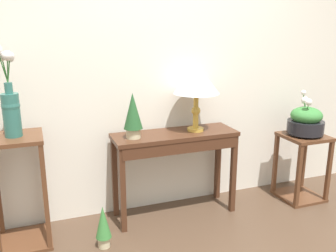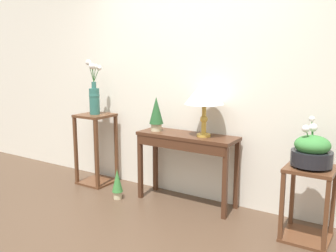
{
  "view_description": "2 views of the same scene",
  "coord_description": "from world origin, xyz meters",
  "px_view_note": "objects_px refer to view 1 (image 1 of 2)",
  "views": [
    {
      "loc": [
        -1.05,
        -1.62,
        1.66
      ],
      "look_at": [
        0.03,
        1.32,
        0.8
      ],
      "focal_mm": 39.46,
      "sensor_mm": 36.0,
      "label": 1
    },
    {
      "loc": [
        1.91,
        -2.05,
        1.56
      ],
      "look_at": [
        -0.18,
        1.23,
        0.83
      ],
      "focal_mm": 39.01,
      "sensor_mm": 36.0,
      "label": 2
    }
  ],
  "objects_px": {
    "table_lamp": "(196,81)",
    "planter_bowl_wide_right": "(306,121)",
    "potted_plant_on_console": "(133,114)",
    "console_table": "(176,147)",
    "flower_vase_tall_left": "(10,103)",
    "pedestal_stand_right": "(301,167)",
    "pedestal_stand_left": "(20,191)",
    "potted_plant_floor": "(103,225)"
  },
  "relations": [
    {
      "from": "potted_plant_on_console",
      "to": "pedestal_stand_right",
      "type": "xyz_separation_m",
      "value": [
        1.65,
        -0.11,
        -0.64
      ]
    },
    {
      "from": "table_lamp",
      "to": "console_table",
      "type": "bearing_deg",
      "value": -173.66
    },
    {
      "from": "potted_plant_on_console",
      "to": "pedestal_stand_left",
      "type": "distance_m",
      "value": 1.04
    },
    {
      "from": "table_lamp",
      "to": "pedestal_stand_right",
      "type": "height_order",
      "value": "table_lamp"
    },
    {
      "from": "flower_vase_tall_left",
      "to": "pedestal_stand_right",
      "type": "bearing_deg",
      "value": -2.2
    },
    {
      "from": "table_lamp",
      "to": "planter_bowl_wide_right",
      "type": "relative_size",
      "value": 1.35
    },
    {
      "from": "potted_plant_on_console",
      "to": "potted_plant_floor",
      "type": "relative_size",
      "value": 1.09
    },
    {
      "from": "pedestal_stand_left",
      "to": "potted_plant_floor",
      "type": "relative_size",
      "value": 2.54
    },
    {
      "from": "pedestal_stand_right",
      "to": "potted_plant_on_console",
      "type": "bearing_deg",
      "value": 176.16
    },
    {
      "from": "console_table",
      "to": "potted_plant_floor",
      "type": "bearing_deg",
      "value": -157.49
    },
    {
      "from": "console_table",
      "to": "potted_plant_on_console",
      "type": "bearing_deg",
      "value": -179.61
    },
    {
      "from": "console_table",
      "to": "potted_plant_on_console",
      "type": "distance_m",
      "value": 0.5
    },
    {
      "from": "console_table",
      "to": "planter_bowl_wide_right",
      "type": "bearing_deg",
      "value": -5.09
    },
    {
      "from": "table_lamp",
      "to": "pedestal_stand_right",
      "type": "relative_size",
      "value": 0.89
    },
    {
      "from": "flower_vase_tall_left",
      "to": "planter_bowl_wide_right",
      "type": "height_order",
      "value": "flower_vase_tall_left"
    },
    {
      "from": "pedestal_stand_right",
      "to": "planter_bowl_wide_right",
      "type": "bearing_deg",
      "value": -178.22
    },
    {
      "from": "planter_bowl_wide_right",
      "to": "console_table",
      "type": "bearing_deg",
      "value": 174.91
    },
    {
      "from": "planter_bowl_wide_right",
      "to": "potted_plant_floor",
      "type": "bearing_deg",
      "value": -174.83
    },
    {
      "from": "table_lamp",
      "to": "planter_bowl_wide_right",
      "type": "bearing_deg",
      "value": -7.13
    },
    {
      "from": "table_lamp",
      "to": "potted_plant_on_console",
      "type": "bearing_deg",
      "value": -177.57
    },
    {
      "from": "console_table",
      "to": "table_lamp",
      "type": "relative_size",
      "value": 1.87
    },
    {
      "from": "console_table",
      "to": "flower_vase_tall_left",
      "type": "distance_m",
      "value": 1.37
    },
    {
      "from": "table_lamp",
      "to": "pedestal_stand_right",
      "type": "xyz_separation_m",
      "value": [
        1.08,
        -0.14,
        -0.88
      ]
    },
    {
      "from": "table_lamp",
      "to": "flower_vase_tall_left",
      "type": "bearing_deg",
      "value": -178.56
    },
    {
      "from": "pedestal_stand_right",
      "to": "potted_plant_floor",
      "type": "xyz_separation_m",
      "value": [
        -1.98,
        -0.18,
        -0.14
      ]
    },
    {
      "from": "pedestal_stand_left",
      "to": "console_table",
      "type": "bearing_deg",
      "value": 0.69
    },
    {
      "from": "console_table",
      "to": "potted_plant_on_console",
      "type": "relative_size",
      "value": 2.88
    },
    {
      "from": "pedestal_stand_right",
      "to": "flower_vase_tall_left",
      "type": "bearing_deg",
      "value": 177.8
    },
    {
      "from": "flower_vase_tall_left",
      "to": "pedestal_stand_right",
      "type": "xyz_separation_m",
      "value": [
        2.55,
        -0.1,
        -0.8
      ]
    },
    {
      "from": "console_table",
      "to": "flower_vase_tall_left",
      "type": "xyz_separation_m",
      "value": [
        -1.28,
        -0.02,
        0.49
      ]
    },
    {
      "from": "pedestal_stand_left",
      "to": "flower_vase_tall_left",
      "type": "distance_m",
      "value": 0.69
    },
    {
      "from": "flower_vase_tall_left",
      "to": "pedestal_stand_right",
      "type": "relative_size",
      "value": 1.01
    },
    {
      "from": "console_table",
      "to": "planter_bowl_wide_right",
      "type": "xyz_separation_m",
      "value": [
        1.27,
        -0.11,
        0.15
      ]
    },
    {
      "from": "console_table",
      "to": "potted_plant_on_console",
      "type": "height_order",
      "value": "potted_plant_on_console"
    },
    {
      "from": "console_table",
      "to": "pedestal_stand_left",
      "type": "bearing_deg",
      "value": -179.31
    },
    {
      "from": "table_lamp",
      "to": "pedestal_stand_left",
      "type": "height_order",
      "value": "table_lamp"
    },
    {
      "from": "table_lamp",
      "to": "flower_vase_tall_left",
      "type": "distance_m",
      "value": 1.47
    },
    {
      "from": "potted_plant_on_console",
      "to": "table_lamp",
      "type": "bearing_deg",
      "value": 2.43
    },
    {
      "from": "pedestal_stand_left",
      "to": "pedestal_stand_right",
      "type": "height_order",
      "value": "pedestal_stand_left"
    },
    {
      "from": "potted_plant_on_console",
      "to": "planter_bowl_wide_right",
      "type": "bearing_deg",
      "value": -3.85
    },
    {
      "from": "potted_plant_on_console",
      "to": "pedestal_stand_left",
      "type": "relative_size",
      "value": 0.43
    },
    {
      "from": "table_lamp",
      "to": "pedestal_stand_left",
      "type": "xyz_separation_m",
      "value": [
        -1.47,
        -0.04,
        -0.77
      ]
    }
  ]
}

